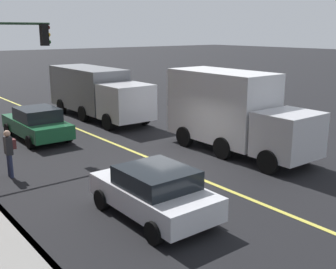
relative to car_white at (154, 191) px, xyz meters
The scene contains 7 objects.
ground 4.55m from the car_white, 42.74° to the right, with size 200.00×200.00×0.00m, color black.
lane_stripe_center 4.55m from the car_white, 42.74° to the right, with size 80.00×0.16×0.01m, color #D8CC4C.
car_white is the anchor object (origin of this frame).
car_green 10.40m from the car_white, ahead, with size 4.61×2.03×1.54m.
truck_white 7.25m from the car_white, 63.81° to the right, with size 6.88×2.41×3.40m.
truck_gray 14.17m from the car_white, 22.11° to the right, with size 8.46×2.55×2.91m.
pedestrian_with_backpack 6.14m from the car_white, 20.18° to the left, with size 0.42×0.38×1.72m.
Camera 1 is at (-11.99, 9.35, 5.08)m, focal length 44.24 mm.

